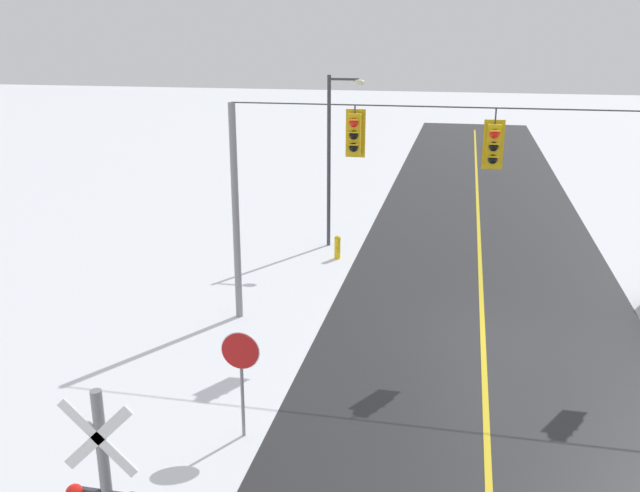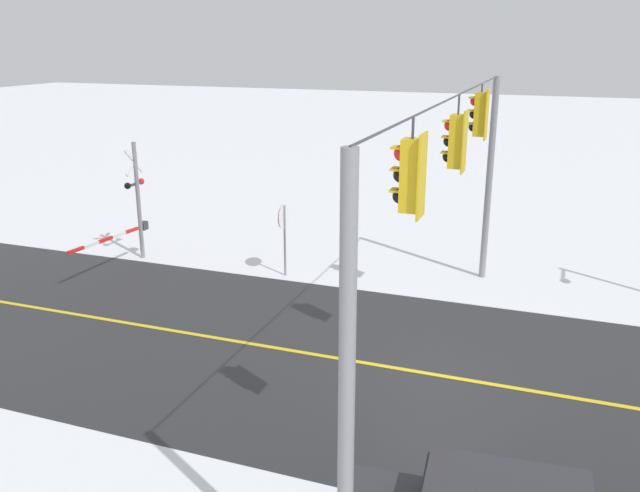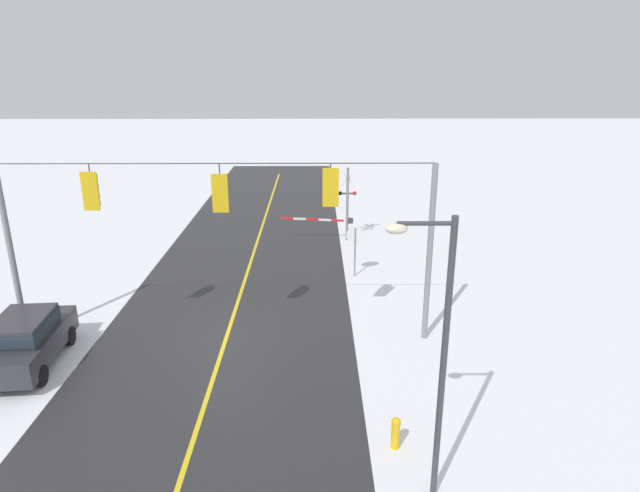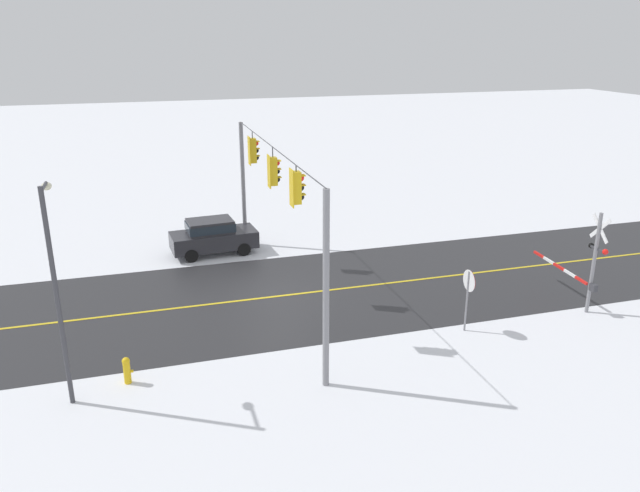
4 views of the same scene
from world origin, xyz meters
The scene contains 7 objects.
ground_plane centered at (0.00, 0.00, 0.00)m, with size 160.00×160.00×0.00m, color white.
road_asphalt centered at (0.00, 6.00, 0.00)m, with size 9.00×80.00×0.01m, color #28282B.
lane_centre_line centered at (0.00, 6.00, 0.01)m, with size 0.14×72.00×0.01m, color gold.
signal_span centered at (0.04, -0.01, 4.27)m, with size 14.20×0.47×6.22m.
stop_sign centered at (-4.94, -5.95, 1.71)m, with size 0.80×0.09×2.35m.
streetlamp_near centered at (-5.59, 7.41, 3.92)m, with size 1.39×0.28×6.50m.
fire_hydrant centered at (-5.16, 5.84, 0.47)m, with size 0.24×0.31×0.88m.
Camera 1 is at (-0.85, -17.66, 8.02)m, focal length 38.31 mm.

